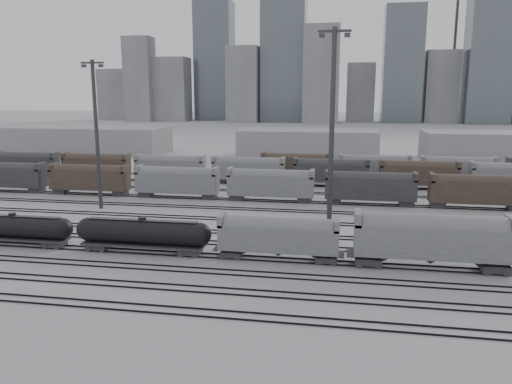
% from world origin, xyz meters
% --- Properties ---
extents(ground, '(900.00, 900.00, 0.00)m').
position_xyz_m(ground, '(0.00, 0.00, 0.00)').
color(ground, silver).
rests_on(ground, ground).
extents(tracks, '(220.00, 71.50, 0.16)m').
position_xyz_m(tracks, '(0.00, 17.50, 0.08)').
color(tracks, black).
rests_on(tracks, ground).
extents(tank_car_a, '(15.77, 2.63, 3.90)m').
position_xyz_m(tank_car_a, '(-19.63, 1.00, 2.25)').
color(tank_car_a, '#262629').
rests_on(tank_car_a, ground).
extents(tank_car_b, '(16.64, 2.77, 4.11)m').
position_xyz_m(tank_car_b, '(-2.65, 1.00, 2.38)').
color(tank_car_b, '#262629').
rests_on(tank_car_b, ground).
extents(hopper_car_a, '(13.58, 2.70, 4.86)m').
position_xyz_m(hopper_car_a, '(13.47, 1.00, 3.00)').
color(hopper_car_a, '#262629').
rests_on(hopper_car_a, ground).
extents(hopper_car_b, '(16.35, 3.25, 5.85)m').
position_xyz_m(hopper_car_b, '(29.94, 1.00, 3.61)').
color(hopper_car_b, '#262629').
rests_on(hopper_car_b, ground).
extents(light_mast_b, '(3.79, 0.61, 23.70)m').
position_xyz_m(light_mast_b, '(-18.59, 21.65, 12.57)').
color(light_mast_b, '#353537').
rests_on(light_mast_b, ground).
extents(light_mast_c, '(4.33, 0.69, 27.04)m').
position_xyz_m(light_mast_c, '(18.71, 15.59, 14.34)').
color(light_mast_c, '#353537').
rests_on(light_mast_c, ground).
extents(bg_string_near, '(151.00, 3.00, 5.60)m').
position_xyz_m(bg_string_near, '(8.00, 32.00, 2.80)').
color(bg_string_near, gray).
rests_on(bg_string_near, ground).
extents(bg_string_mid, '(151.00, 3.00, 5.60)m').
position_xyz_m(bg_string_mid, '(18.00, 48.00, 2.80)').
color(bg_string_mid, '#262629').
rests_on(bg_string_mid, ground).
extents(bg_string_far, '(66.00, 3.00, 5.60)m').
position_xyz_m(bg_string_far, '(35.50, 56.00, 2.80)').
color(bg_string_far, '#503E32').
rests_on(bg_string_far, ground).
extents(warehouse_left, '(50.00, 18.00, 8.00)m').
position_xyz_m(warehouse_left, '(-60.00, 95.00, 4.00)').
color(warehouse_left, gray).
rests_on(warehouse_left, ground).
extents(warehouse_mid, '(40.00, 18.00, 8.00)m').
position_xyz_m(warehouse_mid, '(10.00, 95.00, 4.00)').
color(warehouse_mid, gray).
rests_on(warehouse_mid, ground).
extents(warehouse_right, '(35.00, 18.00, 8.00)m').
position_xyz_m(warehouse_right, '(60.00, 95.00, 4.00)').
color(warehouse_right, gray).
rests_on(warehouse_right, ground).
extents(skyline, '(316.00, 22.40, 95.00)m').
position_xyz_m(skyline, '(10.84, 280.00, 34.73)').
color(skyline, '#98979A').
rests_on(skyline, ground).
extents(crane_left, '(42.00, 1.80, 100.00)m').
position_xyz_m(crane_left, '(-28.74, 305.00, 57.39)').
color(crane_left, '#353537').
rests_on(crane_left, ground).
extents(crane_right, '(42.00, 1.80, 100.00)m').
position_xyz_m(crane_right, '(91.26, 305.00, 57.39)').
color(crane_right, '#353537').
rests_on(crane_right, ground).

